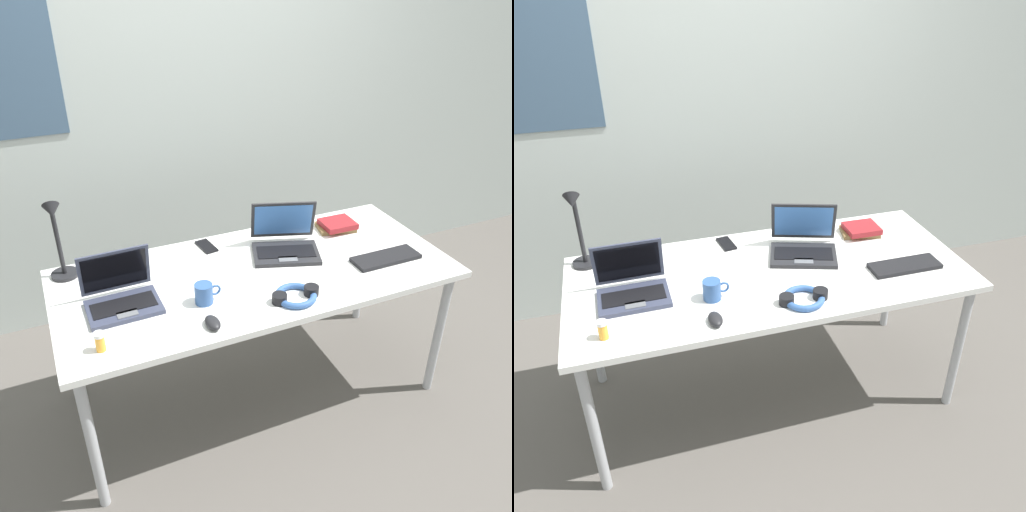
{
  "view_description": "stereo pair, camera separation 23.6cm",
  "coord_description": "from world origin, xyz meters",
  "views": [
    {
      "loc": [
        -0.82,
        -1.86,
        2.01
      ],
      "look_at": [
        0.0,
        0.0,
        0.82
      ],
      "focal_mm": 36.98,
      "sensor_mm": 36.0,
      "label": 1
    },
    {
      "loc": [
        -0.6,
        -1.95,
        2.01
      ],
      "look_at": [
        0.0,
        0.0,
        0.82
      ],
      "focal_mm": 36.98,
      "sensor_mm": 36.0,
      "label": 2
    }
  ],
  "objects": [
    {
      "name": "wall_back",
      "position": [
        -0.0,
        1.1,
        1.3
      ],
      "size": [
        6.0,
        0.13,
        2.6
      ],
      "color": "#B2BCB7",
      "rests_on": "ground_plane"
    },
    {
      "name": "laptop_front_right",
      "position": [
        -0.61,
        -0.02,
        0.78
      ],
      "size": [
        0.3,
        0.24,
        0.22
      ],
      "color": "#33384C",
      "rests_on": "desk"
    },
    {
      "name": "coffee_mug",
      "position": [
        -0.29,
        -0.14,
        0.78
      ],
      "size": [
        0.11,
        0.08,
        0.09
      ],
      "color": "#2D518C",
      "rests_on": "desk"
    },
    {
      "name": "desk_lamp",
      "position": [
        -0.8,
        0.28,
        0.94
      ],
      "size": [
        0.12,
        0.18,
        0.4
      ],
      "color": "black",
      "rests_on": "desk"
    },
    {
      "name": "pill_bottle",
      "position": [
        -0.74,
        -0.27,
        0.78
      ],
      "size": [
        0.04,
        0.04,
        0.08
      ],
      "color": "gold",
      "rests_on": "desk"
    },
    {
      "name": "book_stack",
      "position": [
        0.55,
        0.21,
        0.76
      ],
      "size": [
        0.21,
        0.17,
        0.05
      ],
      "color": "brown",
      "rests_on": "desk"
    },
    {
      "name": "external_keyboard",
      "position": [
        0.6,
        -0.15,
        0.75
      ],
      "size": [
        0.33,
        0.12,
        0.02
      ],
      "primitive_type": "cube",
      "rotation": [
        0.0,
        0.0,
        0.0
      ],
      "color": "black",
      "rests_on": "desk"
    },
    {
      "name": "computer_mouse",
      "position": [
        -0.32,
        -0.3,
        0.76
      ],
      "size": [
        0.06,
        0.1,
        0.03
      ],
      "primitive_type": "ellipsoid",
      "rotation": [
        0.0,
        0.0,
        0.04
      ],
      "color": "black",
      "rests_on": "desk"
    },
    {
      "name": "cell_phone",
      "position": [
        -0.13,
        0.3,
        0.74
      ],
      "size": [
        0.08,
        0.14,
        0.01
      ],
      "primitive_type": "cube",
      "rotation": [
        0.0,
        0.0,
        0.14
      ],
      "color": "black",
      "rests_on": "desk"
    },
    {
      "name": "desk",
      "position": [
        0.0,
        0.0,
        0.68
      ],
      "size": [
        1.8,
        0.8,
        0.74
      ],
      "color": "white",
      "rests_on": "ground_plane"
    },
    {
      "name": "laptop_far_corner",
      "position": [
        0.2,
        0.11,
        0.79
      ],
      "size": [
        0.38,
        0.36,
        0.23
      ],
      "color": "#232326",
      "rests_on": "desk"
    },
    {
      "name": "headphones",
      "position": [
        0.06,
        -0.26,
        0.76
      ],
      "size": [
        0.21,
        0.18,
        0.04
      ],
      "color": "#335999",
      "rests_on": "desk"
    },
    {
      "name": "ground_plane",
      "position": [
        0.0,
        0.0,
        0.0
      ],
      "size": [
        12.0,
        12.0,
        0.0
      ],
      "primitive_type": "plane",
      "color": "#56514C"
    }
  ]
}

